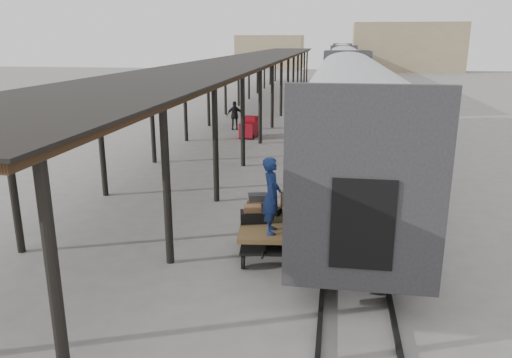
{
  "coord_description": "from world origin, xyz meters",
  "views": [
    {
      "loc": [
        2.61,
        -13.04,
        5.44
      ],
      "look_at": [
        0.51,
        0.04,
        1.7
      ],
      "focal_mm": 35.0,
      "sensor_mm": 36.0,
      "label": 1
    }
  ],
  "objects_px": {
    "baggage_cart": "(265,230)",
    "porter": "(272,195)",
    "luggage_tug": "(249,128)",
    "pedestrian": "(235,116)"
  },
  "relations": [
    {
      "from": "baggage_cart",
      "to": "pedestrian",
      "type": "height_order",
      "value": "pedestrian"
    },
    {
      "from": "luggage_tug",
      "to": "pedestrian",
      "type": "relative_size",
      "value": 0.81
    },
    {
      "from": "porter",
      "to": "baggage_cart",
      "type": "bearing_deg",
      "value": 16.45
    },
    {
      "from": "pedestrian",
      "to": "porter",
      "type": "bearing_deg",
      "value": 89.75
    },
    {
      "from": "pedestrian",
      "to": "baggage_cart",
      "type": "bearing_deg",
      "value": 89.49
    },
    {
      "from": "luggage_tug",
      "to": "baggage_cart",
      "type": "bearing_deg",
      "value": -70.11
    },
    {
      "from": "baggage_cart",
      "to": "pedestrian",
      "type": "distance_m",
      "value": 18.36
    },
    {
      "from": "baggage_cart",
      "to": "porter",
      "type": "distance_m",
      "value": 1.35
    },
    {
      "from": "luggage_tug",
      "to": "porter",
      "type": "relative_size",
      "value": 0.76
    },
    {
      "from": "porter",
      "to": "luggage_tug",
      "type": "bearing_deg",
      "value": 7.12
    }
  ]
}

